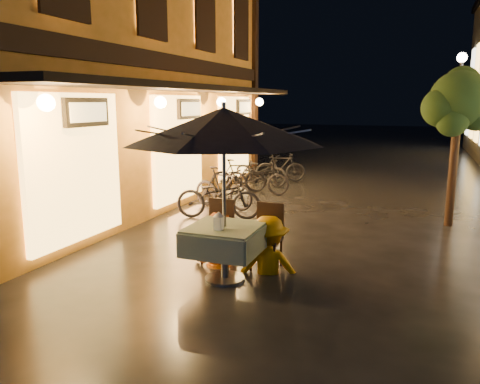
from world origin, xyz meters
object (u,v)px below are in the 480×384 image
at_px(patio_umbrella, 224,126).
at_px(bicycle_0, 218,197).
at_px(table_lantern, 219,220).
at_px(cafe_table, 224,240).
at_px(person_orange, 217,214).
at_px(person_yellow, 269,218).

height_order(patio_umbrella, bicycle_0, patio_umbrella).
xyz_separation_m(patio_umbrella, table_lantern, (-0.00, -0.19, -1.23)).
bearing_deg(cafe_table, person_orange, 122.61).
relative_size(table_lantern, person_orange, 0.16).
bearing_deg(patio_umbrella, person_yellow, 50.50).
bearing_deg(patio_umbrella, cafe_table, 143.13).
relative_size(table_lantern, person_yellow, 0.15).
bearing_deg(person_orange, bicycle_0, -75.65).
distance_m(cafe_table, table_lantern, 0.38).
bearing_deg(cafe_table, patio_umbrella, -36.87).
height_order(patio_umbrella, person_yellow, patio_umbrella).
xyz_separation_m(table_lantern, person_yellow, (0.46, 0.75, -0.11)).
xyz_separation_m(person_orange, bicycle_0, (-1.11, 2.61, -0.31)).
distance_m(patio_umbrella, bicycle_0, 3.91).
bearing_deg(bicycle_0, patio_umbrella, -168.58).
bearing_deg(person_yellow, table_lantern, 41.35).
xyz_separation_m(person_orange, person_yellow, (0.84, -0.04, 0.02)).
distance_m(person_orange, bicycle_0, 2.85).
xyz_separation_m(cafe_table, patio_umbrella, (0.00, -0.00, 1.56)).
height_order(person_orange, person_yellow, person_yellow).
distance_m(cafe_table, patio_umbrella, 1.56).
bearing_deg(bicycle_0, person_orange, -170.49).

